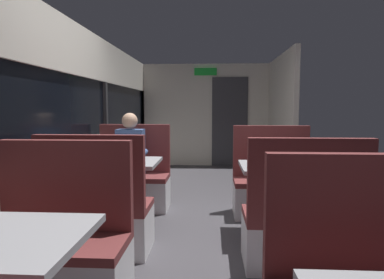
{
  "coord_description": "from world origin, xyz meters",
  "views": [
    {
      "loc": [
        0.14,
        -3.56,
        1.33
      ],
      "look_at": [
        -0.14,
        1.28,
        0.87
      ],
      "focal_mm": 31.81,
      "sensor_mm": 36.0,
      "label": 1
    }
  ],
  "objects_px": {
    "dining_table_mid_window": "(118,170)",
    "seated_passenger": "(131,169)",
    "dining_table_rear_aisle": "(285,175)",
    "bench_mid_window_facing_entry": "(133,183)",
    "bench_near_window_facing_entry": "(58,255)",
    "bench_mid_window_facing_end": "(97,217)",
    "bench_rear_aisle_facing_end": "(302,229)",
    "bench_rear_aisle_facing_entry": "(272,189)"
  },
  "relations": [
    {
      "from": "bench_mid_window_facing_end",
      "to": "dining_table_rear_aisle",
      "type": "height_order",
      "value": "bench_mid_window_facing_end"
    },
    {
      "from": "dining_table_mid_window",
      "to": "dining_table_rear_aisle",
      "type": "xyz_separation_m",
      "value": [
        1.79,
        -0.2,
        0.0
      ]
    },
    {
      "from": "bench_mid_window_facing_end",
      "to": "dining_table_rear_aisle",
      "type": "relative_size",
      "value": 1.22
    },
    {
      "from": "dining_table_rear_aisle",
      "to": "seated_passenger",
      "type": "relative_size",
      "value": 0.71
    },
    {
      "from": "bench_mid_window_facing_entry",
      "to": "bench_rear_aisle_facing_end",
      "type": "height_order",
      "value": "same"
    },
    {
      "from": "dining_table_mid_window",
      "to": "bench_mid_window_facing_end",
      "type": "bearing_deg",
      "value": -90.0
    },
    {
      "from": "bench_mid_window_facing_end",
      "to": "bench_rear_aisle_facing_entry",
      "type": "height_order",
      "value": "same"
    },
    {
      "from": "bench_mid_window_facing_end",
      "to": "dining_table_mid_window",
      "type": "bearing_deg",
      "value": 90.0
    },
    {
      "from": "bench_near_window_facing_entry",
      "to": "dining_table_rear_aisle",
      "type": "bearing_deg",
      "value": 36.01
    },
    {
      "from": "dining_table_mid_window",
      "to": "bench_rear_aisle_facing_entry",
      "type": "distance_m",
      "value": 1.88
    },
    {
      "from": "bench_mid_window_facing_end",
      "to": "bench_rear_aisle_facing_entry",
      "type": "bearing_deg",
      "value": 33.81
    },
    {
      "from": "bench_near_window_facing_entry",
      "to": "bench_rear_aisle_facing_end",
      "type": "xyz_separation_m",
      "value": [
        1.79,
        0.6,
        0.0
      ]
    },
    {
      "from": "bench_rear_aisle_facing_end",
      "to": "seated_passenger",
      "type": "xyz_separation_m",
      "value": [
        -1.79,
        1.53,
        0.21
      ]
    },
    {
      "from": "dining_table_mid_window",
      "to": "bench_mid_window_facing_entry",
      "type": "bearing_deg",
      "value": 90.0
    },
    {
      "from": "dining_table_mid_window",
      "to": "bench_mid_window_facing_end",
      "type": "distance_m",
      "value": 0.77
    },
    {
      "from": "dining_table_rear_aisle",
      "to": "seated_passenger",
      "type": "distance_m",
      "value": 1.97
    },
    {
      "from": "bench_mid_window_facing_end",
      "to": "bench_rear_aisle_facing_end",
      "type": "bearing_deg",
      "value": -6.38
    },
    {
      "from": "bench_mid_window_facing_entry",
      "to": "seated_passenger",
      "type": "relative_size",
      "value": 0.87
    },
    {
      "from": "bench_near_window_facing_entry",
      "to": "bench_rear_aisle_facing_entry",
      "type": "height_order",
      "value": "same"
    },
    {
      "from": "seated_passenger",
      "to": "bench_mid_window_facing_entry",
      "type": "bearing_deg",
      "value": 90.0
    },
    {
      "from": "dining_table_rear_aisle",
      "to": "seated_passenger",
      "type": "xyz_separation_m",
      "value": [
        -1.79,
        0.83,
        -0.1
      ]
    },
    {
      "from": "bench_near_window_facing_entry",
      "to": "bench_mid_window_facing_entry",
      "type": "height_order",
      "value": "same"
    },
    {
      "from": "dining_table_rear_aisle",
      "to": "bench_rear_aisle_facing_entry",
      "type": "distance_m",
      "value": 0.77
    },
    {
      "from": "dining_table_rear_aisle",
      "to": "bench_rear_aisle_facing_end",
      "type": "distance_m",
      "value": 0.77
    },
    {
      "from": "bench_mid_window_facing_entry",
      "to": "bench_rear_aisle_facing_entry",
      "type": "distance_m",
      "value": 1.8
    },
    {
      "from": "bench_mid_window_facing_end",
      "to": "bench_mid_window_facing_entry",
      "type": "height_order",
      "value": "same"
    },
    {
      "from": "dining_table_mid_window",
      "to": "bench_mid_window_facing_entry",
      "type": "distance_m",
      "value": 0.77
    },
    {
      "from": "bench_near_window_facing_entry",
      "to": "bench_mid_window_facing_end",
      "type": "distance_m",
      "value": 0.8
    },
    {
      "from": "bench_near_window_facing_entry",
      "to": "bench_mid_window_facing_entry",
      "type": "xyz_separation_m",
      "value": [
        0.0,
        2.2,
        0.0
      ]
    },
    {
      "from": "dining_table_mid_window",
      "to": "dining_table_rear_aisle",
      "type": "distance_m",
      "value": 1.8
    },
    {
      "from": "bench_mid_window_facing_entry",
      "to": "dining_table_rear_aisle",
      "type": "relative_size",
      "value": 1.22
    },
    {
      "from": "bench_rear_aisle_facing_end",
      "to": "bench_near_window_facing_entry",
      "type": "bearing_deg",
      "value": -161.42
    },
    {
      "from": "bench_rear_aisle_facing_end",
      "to": "bench_rear_aisle_facing_entry",
      "type": "relative_size",
      "value": 1.0
    },
    {
      "from": "bench_rear_aisle_facing_entry",
      "to": "bench_rear_aisle_facing_end",
      "type": "bearing_deg",
      "value": -90.0
    },
    {
      "from": "seated_passenger",
      "to": "bench_mid_window_facing_end",
      "type": "bearing_deg",
      "value": -90.0
    },
    {
      "from": "bench_mid_window_facing_entry",
      "to": "dining_table_rear_aisle",
      "type": "bearing_deg",
      "value": -26.68
    },
    {
      "from": "bench_rear_aisle_facing_end",
      "to": "seated_passenger",
      "type": "distance_m",
      "value": 2.36
    },
    {
      "from": "dining_table_mid_window",
      "to": "seated_passenger",
      "type": "distance_m",
      "value": 0.64
    },
    {
      "from": "bench_rear_aisle_facing_end",
      "to": "dining_table_rear_aisle",
      "type": "bearing_deg",
      "value": 90.0
    },
    {
      "from": "bench_mid_window_facing_end",
      "to": "bench_rear_aisle_facing_entry",
      "type": "distance_m",
      "value": 2.15
    },
    {
      "from": "bench_near_window_facing_entry",
      "to": "seated_passenger",
      "type": "xyz_separation_m",
      "value": [
        0.0,
        2.13,
        0.21
      ]
    },
    {
      "from": "bench_rear_aisle_facing_end",
      "to": "dining_table_mid_window",
      "type": "bearing_deg",
      "value": 153.32
    }
  ]
}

